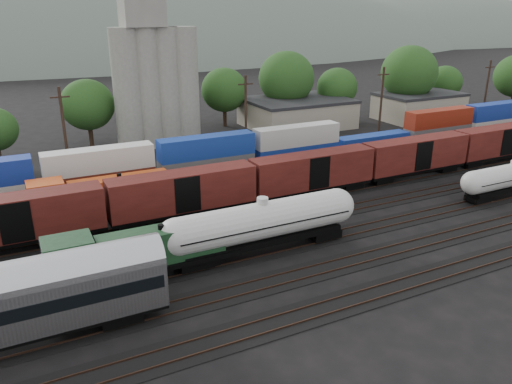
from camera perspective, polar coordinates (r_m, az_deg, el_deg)
name	(u,v)px	position (r m, az deg, el deg)	size (l,w,h in m)	color
ground	(232,233)	(48.58, -2.75, -4.71)	(600.00, 600.00, 0.00)	black
tracks	(232,233)	(48.56, -2.75, -4.65)	(180.00, 33.20, 0.20)	black
green_locomotive	(126,255)	(40.18, -14.67, -6.97)	(16.67, 2.94, 4.41)	black
tank_car_a	(262,223)	(43.54, 0.74, -3.52)	(18.85, 3.37, 4.94)	silver
tank_car_b	(512,176)	(64.31, 27.21, 1.60)	(15.27, 2.73, 4.00)	silver
orange_locomotive	(92,195)	(53.89, -18.24, -0.36)	(17.13, 2.86, 4.28)	black
boxcar_string	(367,162)	(61.44, 12.55, 3.32)	(184.40, 2.90, 4.20)	black
container_wall	(143,170)	(59.59, -12.75, 2.45)	(160.00, 2.60, 5.80)	black
grain_silo	(155,73)	(79.76, -11.49, 13.16)	(13.40, 5.00, 29.00)	gray
industrial_sheds	(180,128)	(81.44, -8.65, 7.25)	(119.38, 17.26, 5.10)	#9E937F
tree_band	(124,97)	(80.88, -14.80, 10.43)	(165.61, 22.51, 14.52)	black
utility_poles	(162,126)	(66.39, -10.64, 7.45)	(122.20, 0.36, 12.00)	black
distant_hills	(86,86)	(306.03, -18.90, 11.37)	(860.00, 286.00, 130.00)	#59665B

